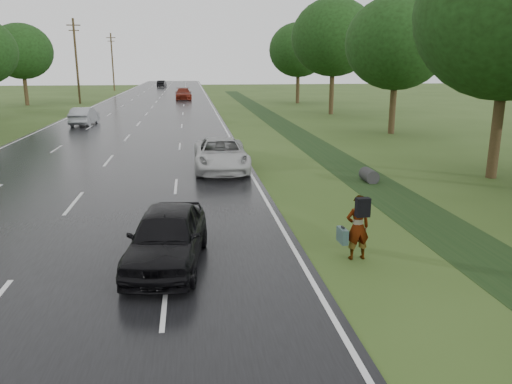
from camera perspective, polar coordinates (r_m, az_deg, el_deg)
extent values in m
cube|color=black|center=(54.91, -12.00, 9.19)|extent=(14.00, 180.00, 0.04)
cube|color=silver|center=(54.82, -4.86, 9.46)|extent=(0.12, 180.00, 0.01)
cube|color=silver|center=(55.83, -19.00, 8.83)|extent=(0.12, 180.00, 0.01)
cube|color=silver|center=(54.91, -12.00, 9.21)|extent=(0.12, 180.00, 0.01)
cube|color=black|center=(30.83, 6.39, 5.45)|extent=(2.20, 120.00, 0.01)
cylinder|color=#2D2D2D|center=(21.38, 12.79, 1.85)|extent=(0.56, 1.00, 0.56)
cylinder|color=#3B2E18|center=(65.91, -19.83, 13.84)|extent=(0.26, 0.26, 10.00)
cube|color=#3B2E18|center=(66.06, -20.15, 17.47)|extent=(1.60, 0.12, 0.12)
cube|color=#3B2E18|center=(66.02, -20.11, 16.95)|extent=(1.20, 0.10, 0.10)
cylinder|color=#3B2E18|center=(95.48, -16.08, 14.07)|extent=(0.26, 0.26, 10.00)
cube|color=#3B2E18|center=(95.58, -16.26, 16.58)|extent=(1.60, 0.12, 0.12)
cube|color=#3B2E18|center=(95.56, -16.24, 16.22)|extent=(1.20, 0.10, 0.10)
cylinder|color=#3B2E18|center=(23.58, 25.74, 6.05)|extent=(0.44, 0.44, 3.84)
ellipsoid|color=black|center=(23.48, 27.07, 17.61)|extent=(7.60, 7.60, 6.84)
cylinder|color=#3B2E18|center=(36.50, 15.34, 9.21)|extent=(0.44, 0.44, 3.52)
ellipsoid|color=black|center=(36.40, 15.81, 16.09)|extent=(7.00, 7.00, 6.30)
cylinder|color=#3B2E18|center=(49.55, 8.63, 11.19)|extent=(0.44, 0.44, 4.16)
ellipsoid|color=black|center=(49.53, 8.86, 17.06)|extent=(8.00, 8.00, 7.20)
cylinder|color=#3B2E18|center=(63.05, 4.79, 11.75)|extent=(0.44, 0.44, 3.68)
ellipsoid|color=black|center=(63.00, 4.88, 15.88)|extent=(7.20, 7.20, 6.48)
cylinder|color=#3B2E18|center=(65.42, -24.82, 10.52)|extent=(0.44, 0.44, 3.52)
ellipsoid|color=black|center=(65.36, -25.23, 14.35)|extent=(7.00, 7.00, 6.30)
imported|color=#A5998C|center=(12.71, 11.54, -3.98)|extent=(0.63, 0.44, 1.67)
cube|color=black|center=(12.32, 12.11, -1.72)|extent=(0.35, 0.22, 0.47)
cube|color=#3C5757|center=(12.73, 9.85, -4.92)|extent=(0.18, 0.48, 0.38)
cube|color=black|center=(12.66, 9.89, -3.97)|extent=(0.05, 0.16, 0.03)
imported|color=#B9B9B9|center=(22.92, -4.03, 4.31)|extent=(2.41, 5.19, 1.44)
imported|color=black|center=(12.25, -10.13, -5.02)|extent=(2.20, 4.36, 1.42)
imported|color=gray|center=(42.35, -19.03, 8.21)|extent=(1.70, 4.30, 1.39)
imported|color=maroon|center=(69.26, -8.31, 11.03)|extent=(2.28, 5.31, 1.52)
imported|color=black|center=(105.97, -10.72, 12.05)|extent=(1.85, 4.34, 1.39)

